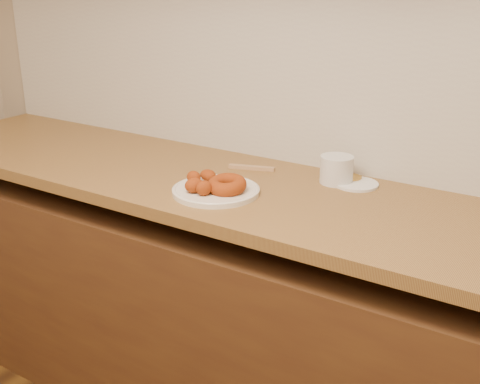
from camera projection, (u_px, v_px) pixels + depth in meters
name	position (u px, v px, depth m)	size (l,w,h in m)	color
wall_back	(414.00, 37.00, 1.78)	(4.00, 0.02, 2.70)	tan
base_cabinet	(352.00, 363.00, 1.87)	(3.60, 0.60, 0.77)	#4D2F16
butcher_block	(182.00, 177.00, 2.03)	(2.30, 0.62, 0.04)	olive
backsplash	(408.00, 88.00, 1.82)	(3.60, 0.02, 0.60)	#BAB4A5
donut_plate	(216.00, 191.00, 1.82)	(0.27, 0.27, 0.02)	beige
ring_donut	(227.00, 185.00, 1.79)	(0.12, 0.12, 0.04)	#953C10
fried_dough_chunks	(200.00, 182.00, 1.82)	(0.14, 0.18, 0.05)	#953C10
plastic_tub	(337.00, 170.00, 1.90)	(0.10, 0.10, 0.09)	silver
tub_lid	(356.00, 184.00, 1.89)	(0.14, 0.14, 0.01)	silver
brass_jar_lid	(350.00, 178.00, 1.94)	(0.07, 0.07, 0.01)	#BA8B32
wooden_utensil	(252.00, 168.00, 2.04)	(0.16, 0.02, 0.01)	#A87F56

